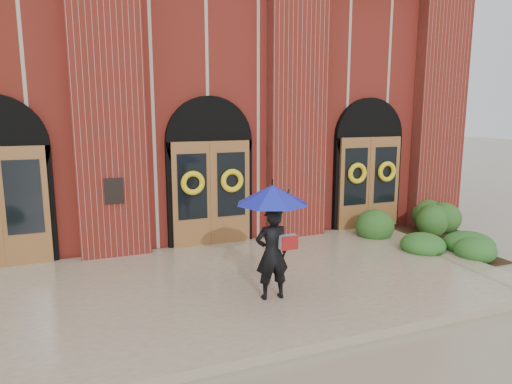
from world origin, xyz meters
TOP-DOWN VIEW (x-y plane):
  - ground at (0.00, 0.00)m, footprint 90.00×90.00m
  - landing at (0.00, 0.15)m, footprint 10.00×5.30m
  - church_building at (0.00, 8.78)m, footprint 16.20×12.53m
  - man_with_umbrella at (0.04, -0.82)m, footprint 1.34×1.34m
  - hedge_wall_right at (5.20, 2.05)m, footprint 3.11×1.25m
  - hedge_front_right at (5.10, 0.00)m, footprint 1.49×1.28m

SIDE VIEW (x-z plane):
  - ground at x=0.00m, z-range 0.00..0.00m
  - landing at x=0.00m, z-range 0.00..0.15m
  - hedge_front_right at x=5.10m, z-range 0.00..0.53m
  - hedge_wall_right at x=5.20m, z-range 0.00..0.80m
  - man_with_umbrella at x=0.04m, z-range 0.55..2.53m
  - church_building at x=0.00m, z-range 0.00..7.00m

